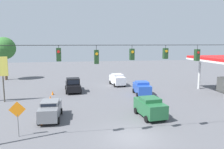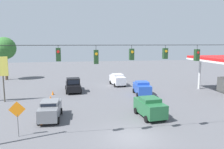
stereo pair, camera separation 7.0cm
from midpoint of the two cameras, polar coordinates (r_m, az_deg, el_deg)
The scene contains 14 objects.
ground_plane at distance 17.81m, azimuth 4.99°, elevation -15.99°, with size 140.00×140.00×0.00m, color #56565B.
overhead_signal_span at distance 16.54m, azimuth 4.83°, elevation 0.75°, with size 21.91×0.38×8.00m.
sedan_blue_oncoming_far at distance 31.12m, azimuth 7.74°, elevation -3.48°, with size 2.30×4.20×1.91m.
sedan_grey_parked_shoulder at distance 22.02m, azimuth -15.90°, elevation -8.81°, with size 2.11×4.36×1.83m.
sedan_green_crossing_near at distance 22.11m, azimuth 9.76°, elevation -8.34°, with size 2.39×4.18×1.98m.
sedan_white_oncoming_deep at distance 37.68m, azimuth 1.35°, elevation -1.29°, with size 2.33×4.32×1.98m.
pickup_truck_black_withflow_far at distance 33.37m, azimuth -10.23°, elevation -2.77°, with size 2.47×5.18×2.12m.
traffic_cone_nearest at distance 21.08m, azimuth -18.07°, elevation -11.55°, with size 0.33×0.33×0.61m, color orange.
traffic_cone_second at distance 23.78m, azimuth -17.08°, elevation -9.22°, with size 0.33×0.33×0.61m, color orange.
traffic_cone_third at distance 26.60m, azimuth -16.33°, elevation -7.32°, with size 0.33×0.33×0.61m, color orange.
traffic_cone_fourth at distance 29.23m, azimuth -15.88°, elevation -5.89°, with size 0.33×0.33×0.61m, color orange.
traffic_cone_fifth at distance 32.07m, azimuth -15.31°, elevation -4.62°, with size 0.33×0.33×0.61m, color orange.
work_zone_sign at distance 18.65m, azimuth -23.59°, elevation -9.02°, with size 1.27×0.06×2.84m.
tree_horizon_left at distance 47.72m, azimuth -26.37°, elevation 6.08°, with size 4.32×4.32×8.40m.
Camera 1 is at (4.41, 15.63, 7.33)m, focal length 35.00 mm.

